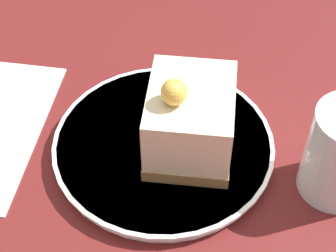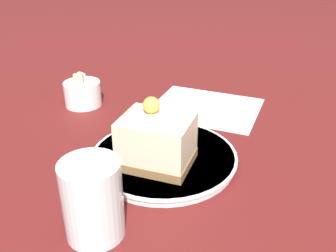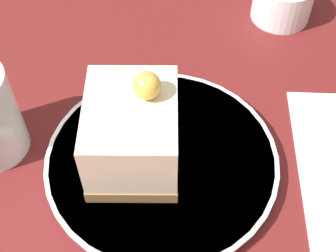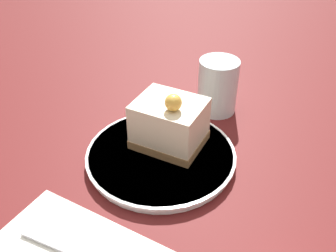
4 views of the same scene
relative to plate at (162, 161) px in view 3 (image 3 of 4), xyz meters
The scene contains 4 objects.
ground_plane 0.03m from the plate, 40.06° to the left, with size 4.00×4.00×0.00m, color #5B1919.
plate is the anchor object (origin of this frame).
cake_slice 0.06m from the plate, behind, with size 0.09×0.11×0.11m.
sugar_bowl 0.30m from the plate, 57.37° to the left, with size 0.08×0.08×0.08m.
Camera 3 is at (-0.01, -0.29, 0.42)m, focal length 50.00 mm.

